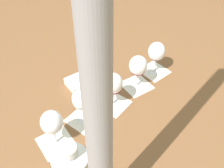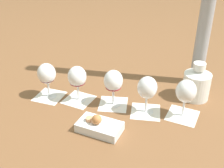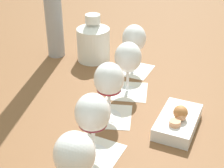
{
  "view_description": "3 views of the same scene",
  "coord_description": "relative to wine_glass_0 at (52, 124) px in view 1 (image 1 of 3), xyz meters",
  "views": [
    {
      "loc": [
        -0.01,
        -0.81,
        0.83
      ],
      "look_at": [
        0.0,
        0.0,
        0.1
      ],
      "focal_mm": 45.0,
      "sensor_mm": 36.0,
      "label": 1
    },
    {
      "loc": [
        -0.83,
        0.5,
        0.65
      ],
      "look_at": [
        0.0,
        0.0,
        0.1
      ],
      "focal_mm": 45.0,
      "sensor_mm": 36.0,
      "label": 2
    },
    {
      "loc": [
        0.39,
        0.63,
        0.52
      ],
      "look_at": [
        0.0,
        0.0,
        0.1
      ],
      "focal_mm": 55.0,
      "sensor_mm": 36.0,
      "label": 3
    }
  ],
  "objects": [
    {
      "name": "snack_dish",
      "position": [
        0.09,
        0.32,
        -0.08
      ],
      "size": [
        0.18,
        0.16,
        0.07
      ],
      "color": "silver",
      "rests_on": "ground_plane"
    },
    {
      "name": "tasting_card_2",
      "position": [
        0.21,
        0.19,
        -0.1
      ],
      "size": [
        0.16,
        0.16,
        0.0
      ],
      "color": "silver",
      "rests_on": "ground_plane"
    },
    {
      "name": "wine_glass_0",
      "position": [
        0.0,
        0.0,
        0.0
      ],
      "size": [
        0.08,
        0.08,
        0.15
      ],
      "color": "white",
      "rests_on": "tasting_card_0"
    },
    {
      "name": "tasting_card_4",
      "position": [
        0.41,
        0.4,
        -0.1
      ],
      "size": [
        0.16,
        0.16,
        0.0
      ],
      "color": "silver",
      "rests_on": "ground_plane"
    },
    {
      "name": "wine_glass_4",
      "position": [
        0.41,
        0.4,
        -0.0
      ],
      "size": [
        0.08,
        0.08,
        0.15
      ],
      "color": "white",
      "rests_on": "tasting_card_4"
    },
    {
      "name": "ground_plane",
      "position": [
        0.2,
        0.2,
        -0.1
      ],
      "size": [
        8.0,
        8.0,
        0.0
      ],
      "primitive_type": "plane",
      "color": "brown"
    },
    {
      "name": "wine_glass_2",
      "position": [
        0.21,
        0.19,
        0.0
      ],
      "size": [
        0.08,
        0.08,
        0.15
      ],
      "color": "white",
      "rests_on": "tasting_card_2"
    },
    {
      "name": "tasting_card_1",
      "position": [
        0.1,
        0.11,
        -0.1
      ],
      "size": [
        0.16,
        0.16,
        0.0
      ],
      "color": "silver",
      "rests_on": "ground_plane"
    },
    {
      "name": "tasting_card_3",
      "position": [
        0.32,
        0.3,
        -0.1
      ],
      "size": [
        0.16,
        0.16,
        0.0
      ],
      "color": "silver",
      "rests_on": "ground_plane"
    },
    {
      "name": "wine_glass_1",
      "position": [
        0.1,
        0.11,
        -0.0
      ],
      "size": [
        0.08,
        0.08,
        0.15
      ],
      "color": "white",
      "rests_on": "tasting_card_1"
    },
    {
      "name": "tasting_card_0",
      "position": [
        0.0,
        0.0,
        -0.1
      ],
      "size": [
        0.16,
        0.16,
        0.0
      ],
      "color": "silver",
      "rests_on": "ground_plane"
    },
    {
      "name": "ceramic_vase",
      "position": [
        0.07,
        -0.14,
        -0.03
      ],
      "size": [
        0.11,
        0.11,
        0.16
      ],
      "color": "white",
      "rests_on": "ground_plane"
    },
    {
      "name": "umbrella_pole",
      "position": [
        0.17,
        -0.24,
        0.43
      ],
      "size": [
        0.06,
        0.06,
        1.06
      ],
      "color": "#99999E",
      "rests_on": "ground_plane"
    },
    {
      "name": "wine_glass_3",
      "position": [
        0.32,
        0.3,
        0.0
      ],
      "size": [
        0.08,
        0.08,
        0.15
      ],
      "color": "white",
      "rests_on": "tasting_card_3"
    }
  ]
}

